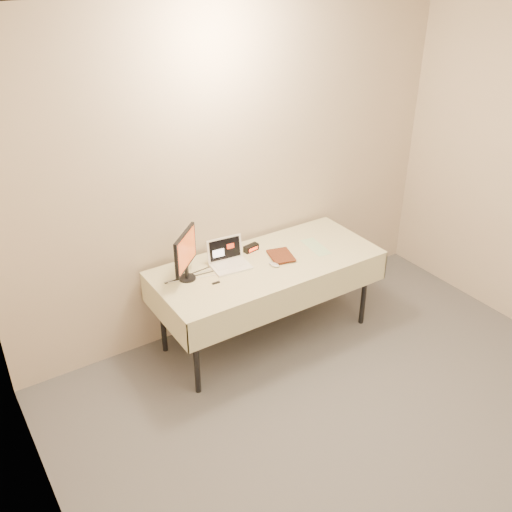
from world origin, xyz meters
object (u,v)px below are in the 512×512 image
laptop (228,259)px  book (271,246)px  monitor (185,252)px  table (267,268)px

laptop → book: size_ratio=1.33×
monitor → book: (0.71, -0.09, -0.11)m
laptop → table: bearing=-18.5°
laptop → book: 0.36m
table → monitor: monitor is taller
book → table: bearing=-138.6°
laptop → book: (0.33, -0.11, 0.07)m
table → laptop: 0.33m
book → monitor: bearing=-172.5°
table → laptop: laptop is taller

